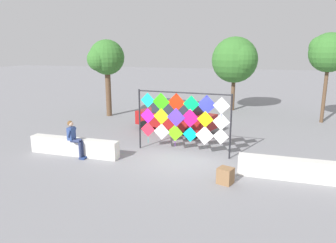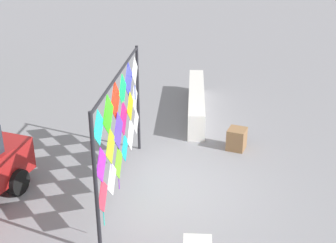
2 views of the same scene
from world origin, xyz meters
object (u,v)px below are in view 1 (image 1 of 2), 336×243
parked_car (176,116)px  tree_broadleaf (235,59)px  kite_display_rack (183,116)px  seated_vendor (74,136)px  cardboard_box_large (225,176)px  tree_far_right (329,53)px  tree_palm_like (106,58)px

parked_car → tree_broadleaf: bearing=71.2°
kite_display_rack → parked_car: 3.82m
seated_vendor → cardboard_box_large: bearing=-6.2°
kite_display_rack → tree_broadleaf: (1.09, 10.48, 2.04)m
cardboard_box_large → tree_far_right: tree_far_right is taller
seated_vendor → parked_car: size_ratio=0.35×
kite_display_rack → tree_palm_like: (-6.68, 5.97, 2.18)m
tree_far_right → tree_broadleaf: bearing=157.4°
seated_vendor → parked_car: 6.10m
kite_display_rack → cardboard_box_large: kite_display_rack is taller
tree_broadleaf → tree_far_right: size_ratio=0.98×
tree_far_right → cardboard_box_large: bearing=-113.0°
tree_far_right → seated_vendor: bearing=-137.0°
seated_vendor → kite_display_rack: bearing=25.0°
cardboard_box_large → kite_display_rack: bearing=129.5°
cardboard_box_large → tree_far_right: (4.55, 10.74, 3.90)m
tree_palm_like → tree_far_right: size_ratio=0.94×
seated_vendor → tree_far_right: 15.09m
parked_car → kite_display_rack: bearing=-69.9°
kite_display_rack → parked_car: bearing=110.1°
seated_vendor → tree_palm_like: size_ratio=0.32×
parked_car → tree_palm_like: size_ratio=0.91×
kite_display_rack → tree_broadleaf: 10.73m
tree_broadleaf → tree_palm_like: size_ratio=1.05×
parked_car → tree_palm_like: bearing=155.5°
seated_vendor → tree_palm_like: tree_palm_like is taller
kite_display_rack → parked_car: (-1.28, 3.51, -0.81)m
cardboard_box_large → seated_vendor: bearing=173.8°
seated_vendor → tree_far_right: size_ratio=0.30×
seated_vendor → tree_broadleaf: (5.18, 12.39, 2.74)m
seated_vendor → tree_broadleaf: 13.71m
kite_display_rack → tree_far_right: size_ratio=0.77×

